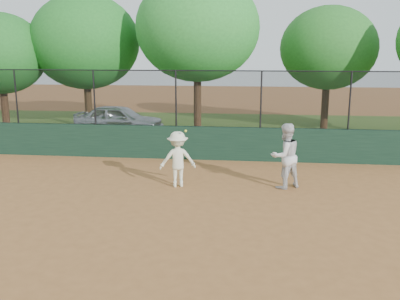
# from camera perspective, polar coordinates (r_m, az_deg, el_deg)

# --- Properties ---
(ground) EXTENTS (80.00, 80.00, 0.00)m
(ground) POSITION_cam_1_polar(r_m,az_deg,el_deg) (10.60, -5.74, -8.84)
(ground) COLOR #9C6132
(ground) RESTS_ON ground
(back_wall) EXTENTS (26.00, 0.20, 1.20)m
(back_wall) POSITION_cam_1_polar(r_m,az_deg,el_deg) (16.11, -1.28, 0.93)
(back_wall) COLOR #163221
(back_wall) RESTS_ON ground
(grass_strip) EXTENTS (36.00, 12.00, 0.01)m
(grass_strip) POSITION_cam_1_polar(r_m,az_deg,el_deg) (22.07, 0.85, 2.55)
(grass_strip) COLOR #314E18
(grass_strip) RESTS_ON ground
(parked_car) EXTENTS (4.17, 1.77, 1.41)m
(parked_car) POSITION_cam_1_polar(r_m,az_deg,el_deg) (21.18, -10.32, 3.84)
(parked_car) COLOR silver
(parked_car) RESTS_ON ground
(player_second) EXTENTS (1.15, 1.08, 1.87)m
(player_second) POSITION_cam_1_polar(r_m,az_deg,el_deg) (12.88, 10.84, -0.75)
(player_second) COLOR silver
(player_second) RESTS_ON ground
(player_main) EXTENTS (1.16, 0.84, 1.72)m
(player_main) POSITION_cam_1_polar(r_m,az_deg,el_deg) (12.82, -2.87, -1.19)
(player_main) COLOR beige
(player_main) RESTS_ON ground
(fence_assembly) EXTENTS (26.00, 0.06, 2.00)m
(fence_assembly) POSITION_cam_1_polar(r_m,az_deg,el_deg) (15.86, -1.41, 6.72)
(fence_assembly) COLOR black
(fence_assembly) RESTS_ON back_wall
(tree_0) EXTENTS (4.44, 4.04, 5.65)m
(tree_0) POSITION_cam_1_polar(r_m,az_deg,el_deg) (23.73, -24.25, 11.19)
(tree_0) COLOR #4A2D1A
(tree_0) RESTS_ON ground
(tree_1) EXTENTS (5.33, 4.85, 6.58)m
(tree_1) POSITION_cam_1_polar(r_m,az_deg,el_deg) (23.04, -14.51, 13.25)
(tree_1) COLOR #412C16
(tree_1) RESTS_ON ground
(tree_2) EXTENTS (5.61, 5.10, 7.28)m
(tree_2) POSITION_cam_1_polar(r_m,az_deg,el_deg) (20.83, -0.33, 15.34)
(tree_2) COLOR #482D19
(tree_2) RESTS_ON ground
(tree_3) EXTENTS (4.63, 4.21, 5.98)m
(tree_3) POSITION_cam_1_polar(r_m,az_deg,el_deg) (22.83, 16.12, 12.40)
(tree_3) COLOR #402715
(tree_3) RESTS_ON ground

